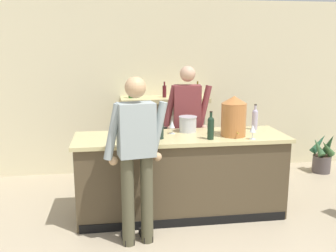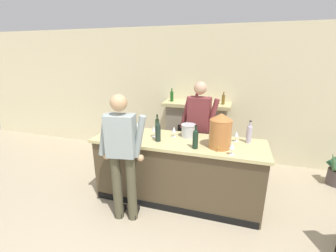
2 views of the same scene
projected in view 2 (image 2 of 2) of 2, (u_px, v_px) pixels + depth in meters
The scene contains 16 objects.
wall_back_panel at pixel (200, 95), 4.78m from camera, with size 12.00×0.07×2.75m.
bar_counter at pixel (177, 170), 3.45m from camera, with size 2.52×0.78×0.99m.
fireplace_stone at pixel (196, 131), 4.77m from camera, with size 1.36×0.52×1.52m.
person_customer at pixel (122, 154), 2.88m from camera, with size 0.65×0.35×1.75m.
person_bartender at pixel (199, 128), 3.83m from camera, with size 0.66×0.34×1.78m.
copper_dispenser at pixel (220, 131), 2.96m from camera, with size 0.30×0.34×0.48m.
ice_bucket_steel at pixel (188, 130), 3.41m from camera, with size 0.22×0.22×0.19m.
wine_bottle_rose_blush at pixel (157, 125), 3.57m from camera, with size 0.07×0.07×0.30m.
wine_bottle_cabernet_heavy at pixel (195, 138), 2.96m from camera, with size 0.08×0.08×0.32m.
wine_bottle_merlot_tall at pixel (249, 133), 3.16m from camera, with size 0.07×0.07×0.32m.
wine_bottle_riesling_slim at pixel (158, 131), 3.21m from camera, with size 0.08×0.08×0.33m.
wine_glass_back_row at pixel (137, 125), 3.57m from camera, with size 0.09×0.09×0.17m.
wine_glass_front_left at pixel (154, 129), 3.39m from camera, with size 0.07×0.07×0.17m.
wine_glass_mid_counter at pixel (232, 146), 2.78m from camera, with size 0.07×0.07×0.17m.
wine_glass_front_right at pixel (174, 130), 3.39m from camera, with size 0.08×0.08×0.17m.
wine_glass_by_dispenser at pixel (236, 134), 3.21m from camera, with size 0.08×0.08×0.16m.
Camera 2 is at (0.73, -1.11, 2.19)m, focal length 24.00 mm.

